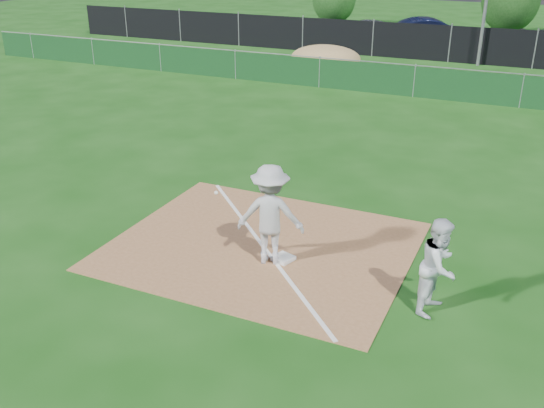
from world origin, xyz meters
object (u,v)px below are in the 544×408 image
at_px(car_left, 374,31).
at_px(tree_mid, 511,0).
at_px(first_base, 283,258).
at_px(car_mid, 431,33).
at_px(runner, 439,266).
at_px(play_at_first, 270,215).

distance_m(car_left, tree_mid, 9.57).
xyz_separation_m(first_base, tree_mid, (1.15, 33.26, 2.13)).
bearing_deg(car_left, car_mid, -78.47).
distance_m(runner, car_left, 28.75).
height_order(runner, car_left, runner).
height_order(first_base, play_at_first, play_at_first).
relative_size(first_base, car_mid, 0.07).
height_order(play_at_first, car_left, play_at_first).
relative_size(first_base, car_left, 0.09).
relative_size(car_mid, tree_mid, 1.16).
xyz_separation_m(car_left, tree_mid, (6.96, 6.39, 1.50)).
bearing_deg(runner, car_mid, 22.00).
bearing_deg(car_mid, car_left, 57.18).
bearing_deg(first_base, car_left, 102.21).
bearing_deg(tree_mid, car_mid, -116.76).
relative_size(play_at_first, runner, 1.18).
bearing_deg(car_left, tree_mid, -27.35).
height_order(first_base, car_mid, car_mid).
bearing_deg(first_base, tree_mid, 88.02).
bearing_deg(car_left, runner, -141.93).
height_order(runner, tree_mid, tree_mid).
height_order(first_base, car_left, car_left).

